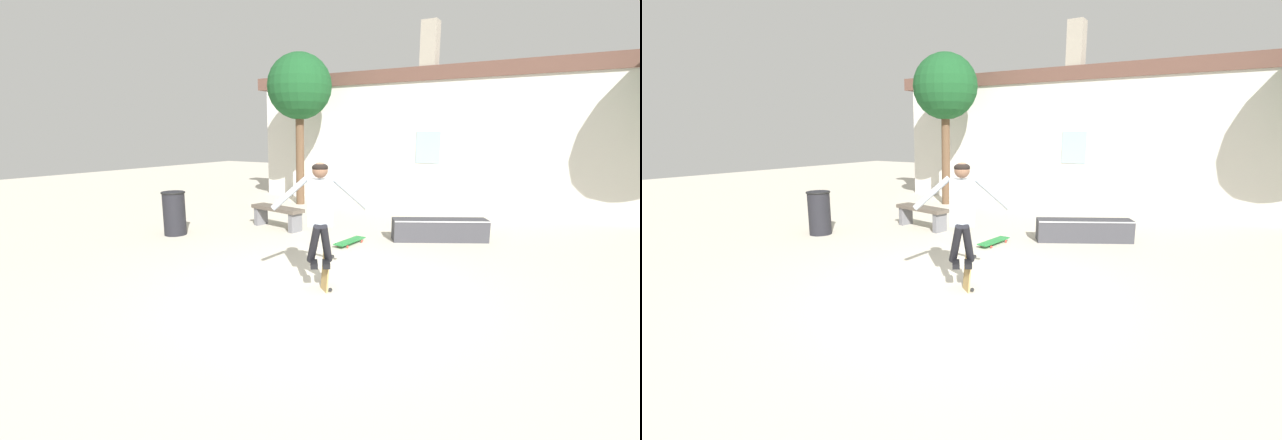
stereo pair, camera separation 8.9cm
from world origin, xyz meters
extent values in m
plane|color=beige|center=(0.00, 0.00, 0.00)|extent=(40.00, 40.00, 0.00)
cube|color=beige|center=(0.00, 7.61, 1.80)|extent=(13.16, 0.40, 3.59)
cube|color=brown|center=(0.00, 7.61, 3.79)|extent=(13.81, 0.52, 0.39)
cube|color=gray|center=(-0.96, 7.61, 4.59)|extent=(0.44, 0.44, 1.23)
cube|color=#99B7C6|center=(-0.81, 7.40, 1.74)|extent=(0.70, 0.02, 0.90)
cylinder|color=brown|center=(-4.29, 5.99, 1.38)|extent=(0.25, 0.25, 2.77)
sphere|color=#194C23|center=(-4.29, 5.99, 3.48)|extent=(1.91, 1.91, 1.91)
cube|color=brown|center=(-2.89, 2.87, 0.46)|extent=(1.46, 0.66, 0.08)
cube|color=slate|center=(-3.46, 2.99, 0.21)|extent=(0.18, 0.34, 0.42)
cube|color=slate|center=(-2.32, 2.76, 0.21)|extent=(0.18, 0.34, 0.42)
cube|color=#38383D|center=(0.63, 3.61, 0.22)|extent=(1.86, 1.28, 0.45)
cube|color=#B7B7BC|center=(0.73, 3.42, 0.43)|extent=(1.67, 0.94, 0.02)
cylinder|color=black|center=(-4.41, 1.24, 0.47)|extent=(0.46, 0.46, 0.93)
torus|color=black|center=(-4.41, 1.24, 0.91)|extent=(0.50, 0.50, 0.04)
cube|color=#9EA8B2|center=(-0.07, 0.01, 1.24)|extent=(0.41, 0.38, 0.63)
sphere|color=brown|center=(-0.07, 0.01, 1.67)|extent=(0.29, 0.29, 0.21)
ellipsoid|color=black|center=(-0.07, 0.01, 1.71)|extent=(0.30, 0.30, 0.12)
cylinder|color=black|center=(0.00, 0.06, 0.66)|extent=(0.23, 0.42, 0.62)
cube|color=black|center=(0.02, 0.03, 0.37)|extent=(0.23, 0.27, 0.07)
cylinder|color=black|center=(-0.14, -0.03, 0.66)|extent=(0.37, 0.34, 0.62)
cube|color=black|center=(-0.12, -0.06, 0.37)|extent=(0.23, 0.27, 0.07)
cylinder|color=#9EA8B2|center=(0.27, 0.24, 1.36)|extent=(0.48, 0.35, 0.47)
cylinder|color=#9EA8B2|center=(-0.41, -0.21, 1.36)|extent=(0.48, 0.35, 0.47)
cube|color=#AD894C|center=(-0.04, 0.11, 0.20)|extent=(0.34, 0.51, 0.74)
cylinder|color=black|center=(0.12, -0.03, 0.04)|extent=(0.06, 0.07, 0.07)
cylinder|color=black|center=(-0.04, 0.07, -0.07)|extent=(0.06, 0.07, 0.07)
cylinder|color=black|center=(0.01, 0.22, 0.43)|extent=(0.06, 0.07, 0.07)
cylinder|color=black|center=(-0.15, 0.32, 0.32)|extent=(0.06, 0.07, 0.07)
cube|color=#237F38|center=(-0.80, 2.41, 0.07)|extent=(0.31, 0.87, 0.02)
cylinder|color=#DB3D33|center=(-0.89, 2.68, 0.03)|extent=(0.02, 0.06, 0.05)
cylinder|color=#DB3D33|center=(-0.65, 2.66, 0.03)|extent=(0.02, 0.06, 0.05)
cylinder|color=#DB3D33|center=(-0.94, 2.16, 0.03)|extent=(0.02, 0.06, 0.05)
cylinder|color=#DB3D33|center=(-0.71, 2.13, 0.03)|extent=(0.02, 0.06, 0.05)
camera|label=1|loc=(2.83, -4.90, 2.17)|focal=24.00mm
camera|label=2|loc=(2.91, -4.86, 2.17)|focal=24.00mm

